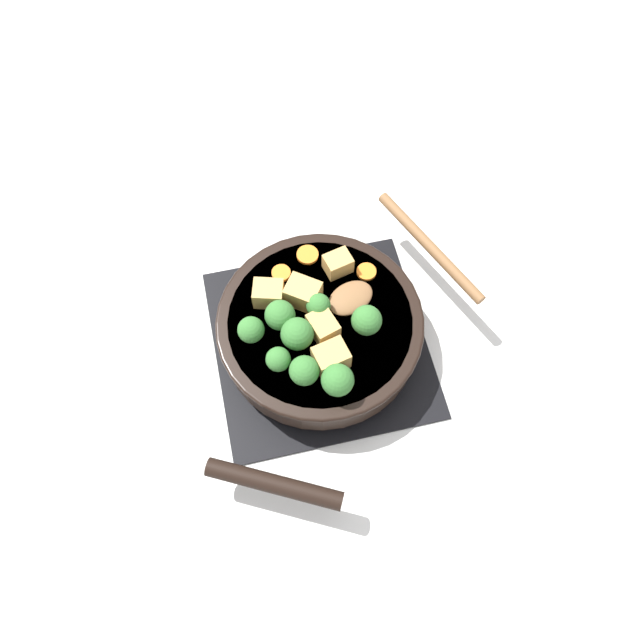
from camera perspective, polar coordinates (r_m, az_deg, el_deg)
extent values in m
plane|color=silver|center=(0.93, 0.00, -2.16)|extent=(2.40, 2.40, 0.00)
cube|color=black|center=(0.93, 0.00, -2.06)|extent=(0.31, 0.31, 0.01)
torus|color=black|center=(0.92, 0.00, -1.65)|extent=(0.24, 0.24, 0.01)
cube|color=black|center=(0.92, 0.00, -1.65)|extent=(0.01, 0.23, 0.01)
cube|color=black|center=(0.92, 0.00, -1.65)|extent=(0.23, 0.01, 0.01)
cylinder|color=black|center=(0.89, 0.00, -0.76)|extent=(0.28, 0.28, 0.05)
cylinder|color=brown|center=(0.88, 0.00, -0.65)|extent=(0.26, 0.26, 0.05)
torus|color=black|center=(0.87, 0.00, -0.12)|extent=(0.29, 0.29, 0.01)
cylinder|color=black|center=(0.80, -4.22, -14.72)|extent=(0.17, 0.10, 0.02)
ellipsoid|color=brown|center=(0.87, 2.81, 2.02)|extent=(0.08, 0.07, 0.01)
cylinder|color=brown|center=(0.93, 10.01, 6.63)|extent=(0.10, 0.21, 0.02)
cube|color=tan|center=(0.82, 1.21, -3.40)|extent=(0.05, 0.04, 0.03)
cube|color=tan|center=(0.86, -1.57, 2.45)|extent=(0.06, 0.06, 0.04)
cube|color=tan|center=(0.89, 1.64, 5.17)|extent=(0.04, 0.04, 0.03)
cube|color=tan|center=(0.84, -0.05, -0.68)|extent=(0.04, 0.05, 0.03)
cube|color=tan|center=(0.87, -4.74, 2.42)|extent=(0.05, 0.04, 0.03)
cylinder|color=#709956|center=(0.86, -3.59, -0.22)|extent=(0.01, 0.01, 0.01)
sphere|color=#387533|center=(0.84, -3.68, 0.44)|extent=(0.04, 0.04, 0.04)
cylinder|color=#709956|center=(0.85, 4.19, -0.67)|extent=(0.01, 0.01, 0.01)
sphere|color=#387533|center=(0.83, 4.28, -0.03)|extent=(0.04, 0.04, 0.04)
cylinder|color=#709956|center=(0.85, -6.20, -1.47)|extent=(0.01, 0.01, 0.01)
sphere|color=#387533|center=(0.83, -6.33, -0.90)|extent=(0.04, 0.04, 0.04)
cylinder|color=#709956|center=(0.86, 0.12, 0.82)|extent=(0.01, 0.01, 0.01)
sphere|color=#387533|center=(0.84, 0.13, 1.40)|extent=(0.03, 0.03, 0.03)
cylinder|color=#709956|center=(0.83, -3.77, -4.09)|extent=(0.01, 0.01, 0.01)
sphere|color=#387533|center=(0.81, -3.84, -3.60)|extent=(0.03, 0.03, 0.03)
cylinder|color=#709956|center=(0.82, -1.41, -5.19)|extent=(0.01, 0.01, 0.01)
sphere|color=#387533|center=(0.80, -1.45, -4.64)|extent=(0.04, 0.04, 0.04)
cylinder|color=#709956|center=(0.82, 1.45, -6.09)|extent=(0.01, 0.01, 0.01)
sphere|color=#387533|center=(0.80, 1.48, -5.53)|extent=(0.04, 0.04, 0.04)
cylinder|color=#709956|center=(0.84, -2.04, -1.94)|extent=(0.01, 0.01, 0.01)
sphere|color=#387533|center=(0.82, -2.10, -1.28)|extent=(0.04, 0.04, 0.04)
cylinder|color=orange|center=(0.91, -1.15, 5.97)|extent=(0.03, 0.03, 0.01)
cylinder|color=orange|center=(0.90, -3.57, 4.31)|extent=(0.03, 0.03, 0.01)
cylinder|color=orange|center=(0.90, 4.26, 4.42)|extent=(0.03, 0.03, 0.01)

